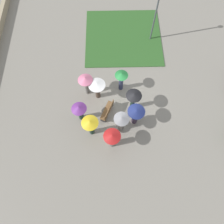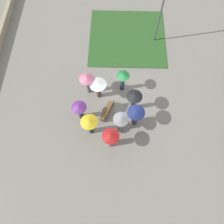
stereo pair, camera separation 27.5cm
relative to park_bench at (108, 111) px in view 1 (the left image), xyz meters
The scene contains 13 objects.
ground_plane 1.32m from the park_bench, 113.90° to the left, with size 90.00×90.00×0.00m, color gray.
lawn_patch_near 7.24m from the park_bench, 168.85° to the left, with size 6.22×6.34×0.06m.
park_bench is the anchor object (origin of this frame).
lamp_post 8.26m from the park_bench, 151.86° to the left, with size 0.32×0.32×5.12m.
crowd_person_black 2.06m from the park_bench, 105.62° to the left, with size 1.06×1.06×1.95m.
crowd_person_white 1.82m from the park_bench, 153.88° to the right, with size 1.18×1.18×1.79m.
crowd_person_yellow 2.02m from the park_bench, 38.40° to the right, with size 1.09×1.09×1.96m.
crowd_person_green 2.47m from the park_bench, 154.52° to the left, with size 0.92×0.92×1.95m.
crowd_person_purple 2.04m from the park_bench, 80.96° to the right, with size 1.01×1.01×1.76m.
crowd_person_navy 2.12m from the park_bench, 70.62° to the left, with size 1.14×1.14×1.88m.
crowd_person_grey 1.64m from the park_bench, 38.44° to the left, with size 1.02×1.02×1.84m.
crowd_person_pink 2.53m from the park_bench, 140.17° to the right, with size 1.02×1.02×1.96m.
crowd_person_red 2.42m from the park_bench, ahead, with size 1.09×1.09×1.90m.
Camera 1 is at (6.88, -0.96, 14.26)m, focal length 35.00 mm.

